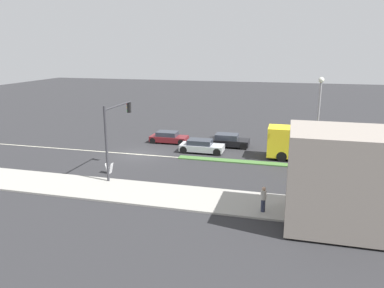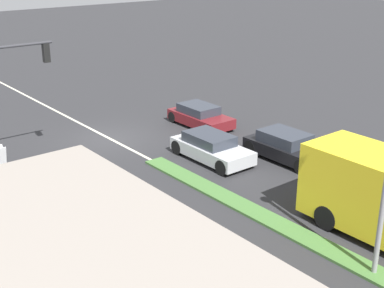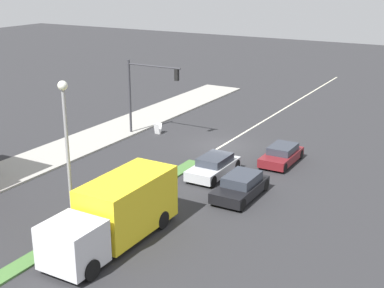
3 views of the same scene
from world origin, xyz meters
TOP-DOWN VIEW (x-y plane):
  - ground_plane at (0.00, 18.00)m, footprint 160.00×160.00m
  - sidewalk_right at (9.00, 18.50)m, footprint 4.00×73.00m
  - lane_marking_center at (0.00, 0.00)m, footprint 0.16×60.00m
  - traffic_signal_main at (6.12, 0.77)m, footprint 4.59×0.34m
  - street_lamp at (0.00, 15.73)m, footprint 0.44×0.44m
  - pedestrian at (10.07, 12.28)m, footprint 0.34×0.34m
  - warning_aframe_sign at (5.64, -0.11)m, footprint 0.45×0.53m
  - delivery_truck at (-2.20, 15.19)m, footprint 2.44×7.50m
  - suv_black at (-5.00, 7.67)m, footprint 1.88×4.04m
  - sedan_silver at (-2.20, 5.56)m, footprint 1.81×4.13m
  - sedan_maroon at (-5.00, 1.34)m, footprint 1.77×3.88m

SIDE VIEW (x-z plane):
  - ground_plane at x=0.00m, z-range 0.00..0.00m
  - lane_marking_center at x=0.00m, z-range 0.00..0.01m
  - sidewalk_right at x=9.00m, z-range 0.00..0.12m
  - warning_aframe_sign at x=5.64m, z-range 0.01..0.84m
  - sedan_maroon at x=-5.00m, z-range -0.02..1.17m
  - sedan_silver at x=-2.20m, z-range -0.01..1.24m
  - suv_black at x=-5.00m, z-range -0.02..1.27m
  - pedestrian at x=10.07m, z-range 0.16..1.73m
  - delivery_truck at x=-2.20m, z-range 0.03..2.90m
  - traffic_signal_main at x=6.12m, z-range 1.10..6.70m
  - street_lamp at x=0.00m, z-range 1.09..8.46m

